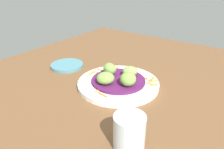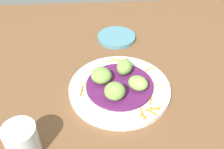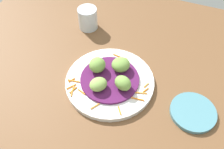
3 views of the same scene
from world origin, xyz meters
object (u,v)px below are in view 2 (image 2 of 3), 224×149
guac_scoop_left (124,67)px  guac_scoop_back (139,83)px  guac_scoop_center (101,75)px  guac_scoop_right (115,91)px  main_plate (120,89)px  side_plate_small (116,37)px  water_glass (22,141)px

guac_scoop_left → guac_scoop_back: guac_scoop_left is taller
guac_scoop_center → guac_scoop_right: bearing=-154.7°
guac_scoop_right → guac_scoop_center: bearing=25.3°
main_plate → guac_scoop_center: guac_scoop_center is taller
main_plate → guac_scoop_left: (4.61, -1.65, 3.48)cm
guac_scoop_center → guac_scoop_back: size_ratio=1.08×
main_plate → guac_scoop_left: size_ratio=5.13×
main_plate → side_plate_small: (24.80, -1.24, -0.17)cm
main_plate → side_plate_small: bearing=-2.9°
guac_scoop_right → side_plate_small: 29.82cm
side_plate_small → guac_scoop_right: bearing=174.4°
guac_scoop_right → side_plate_small: guac_scoop_right is taller
guac_scoop_center → guac_scoop_right: size_ratio=1.08×
guac_scoop_center → side_plate_small: 24.15cm
guac_scoop_right → water_glass: bearing=122.4°
guac_scoop_left → guac_scoop_back: (-6.26, -2.96, -0.27)cm
main_plate → guac_scoop_back: bearing=-109.7°
guac_scoop_left → guac_scoop_right: guac_scoop_right is taller
main_plate → guac_scoop_back: guac_scoop_back is taller
side_plate_small → water_glass: 47.55cm
guac_scoop_center → water_glass: 24.95cm
water_glass → side_plate_small: bearing=-28.2°
side_plate_small → guac_scoop_back: bearing=-172.7°
water_glass → guac_scoop_center: bearing=-41.6°
guac_scoop_back → water_glass: water_glass is taller
main_plate → side_plate_small: main_plate is taller
guac_scoop_center → side_plate_small: (23.15, -5.85, -3.60)cm
guac_scoop_right → guac_scoop_back: 6.95cm
guac_scoop_left → side_plate_small: size_ratio=0.41×
guac_scoop_center → guac_scoop_right: 6.94cm
guac_scoop_right → water_glass: 23.14cm
guac_scoop_back → side_plate_small: (26.46, 3.37, -3.38)cm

